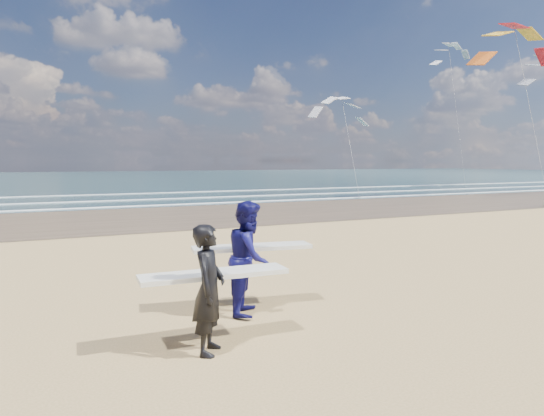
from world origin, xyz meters
TOP-DOWN VIEW (x-y plane):
  - wet_sand_strip at (20.00, 18.00)m, footprint 220.00×12.00m
  - ocean at (20.00, 72.00)m, footprint 220.00×100.00m
  - foam_breakers at (20.00, 28.10)m, footprint 220.00×11.70m
  - surfer_near at (-0.77, 0.23)m, footprint 2.22×1.07m
  - surfer_far at (0.43, 1.62)m, footprint 2.26×1.41m
  - kite_0 at (27.59, 17.14)m, footprint 7.84×4.96m
  - kite_1 at (18.63, 25.21)m, footprint 5.30×4.68m
  - kite_5 at (36.77, 32.08)m, footprint 5.33×4.69m

SIDE VIEW (x-z plane):
  - wet_sand_strip at x=20.00m, z-range 0.00..0.01m
  - ocean at x=20.00m, z-range 0.00..0.02m
  - foam_breakers at x=20.00m, z-range 0.02..0.08m
  - surfer_near at x=-0.77m, z-range 0.02..1.85m
  - surfer_far at x=0.43m, z-range 0.01..2.02m
  - kite_1 at x=18.63m, z-range 0.35..9.07m
  - kite_0 at x=27.59m, z-range 1.56..15.32m
  - kite_5 at x=36.77m, z-range 0.49..16.67m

